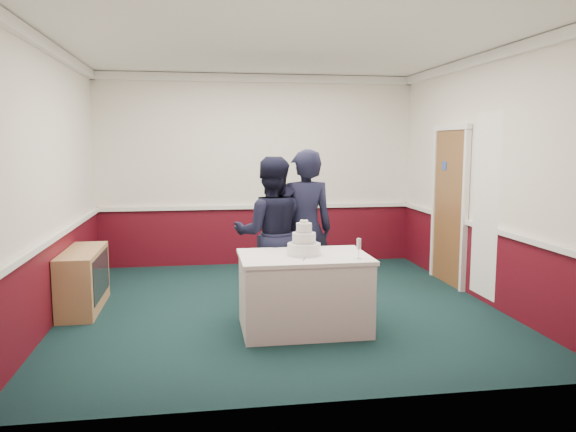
{
  "coord_description": "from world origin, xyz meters",
  "views": [
    {
      "loc": [
        -0.92,
        -6.4,
        1.92
      ],
      "look_at": [
        0.08,
        -0.1,
        1.1
      ],
      "focal_mm": 35.0,
      "sensor_mm": 36.0,
      "label": 1
    }
  ],
  "objects": [
    {
      "name": "ground",
      "position": [
        0.0,
        0.0,
        0.0
      ],
      "size": [
        5.0,
        5.0,
        0.0
      ],
      "primitive_type": "plane",
      "color": "#132D2E",
      "rests_on": "ground"
    },
    {
      "name": "room_shell",
      "position": [
        0.08,
        0.61,
        1.97
      ],
      "size": [
        5.0,
        5.0,
        3.0
      ],
      "color": "silver",
      "rests_on": "ground"
    },
    {
      "name": "sideboard",
      "position": [
        -2.28,
        0.27,
        0.35
      ],
      "size": [
        0.41,
        1.2,
        0.7
      ],
      "color": "tan",
      "rests_on": "ground"
    },
    {
      "name": "cake_table",
      "position": [
        0.13,
        -0.83,
        0.4
      ],
      "size": [
        1.32,
        0.92,
        0.79
      ],
      "color": "white",
      "rests_on": "ground"
    },
    {
      "name": "wedding_cake",
      "position": [
        0.13,
        -0.83,
        0.9
      ],
      "size": [
        0.35,
        0.35,
        0.36
      ],
      "color": "white",
      "rests_on": "cake_table"
    },
    {
      "name": "cake_knife",
      "position": [
        0.1,
        -1.03,
        0.79
      ],
      "size": [
        0.09,
        0.21,
        0.0
      ],
      "primitive_type": "cube",
      "rotation": [
        0.0,
        0.0,
        -0.34
      ],
      "color": "silver",
      "rests_on": "cake_table"
    },
    {
      "name": "champagne_flute",
      "position": [
        0.63,
        -1.11,
        0.93
      ],
      "size": [
        0.05,
        0.05,
        0.21
      ],
      "color": "silver",
      "rests_on": "cake_table"
    },
    {
      "name": "person_man",
      "position": [
        -0.12,
        -0.06,
        0.89
      ],
      "size": [
        0.93,
        0.76,
        1.78
      ],
      "primitive_type": "imported",
      "rotation": [
        0.0,
        0.0,
        3.04
      ],
      "color": "black",
      "rests_on": "ground"
    },
    {
      "name": "person_woman",
      "position": [
        0.28,
        -0.06,
        0.93
      ],
      "size": [
        0.7,
        0.48,
        1.86
      ],
      "primitive_type": "imported",
      "rotation": [
        0.0,
        0.0,
        3.19
      ],
      "color": "black",
      "rests_on": "ground"
    }
  ]
}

